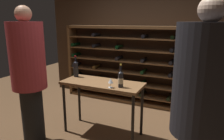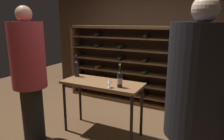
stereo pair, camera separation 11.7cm
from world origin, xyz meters
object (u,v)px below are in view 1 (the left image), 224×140
at_px(wine_rack, 131,66).
at_px(wine_glass_stemmed_right, 111,81).
at_px(wine_bottle_amber_reserve, 76,69).
at_px(wine_bottle_gold_foil, 121,79).
at_px(person_guest_khaki, 29,72).
at_px(tasting_table, 102,89).
at_px(person_guest_plum_blouse, 201,107).

xyz_separation_m(wine_rack, wine_glass_stemmed_right, (0.29, -1.68, 0.13)).
distance_m(wine_bottle_amber_reserve, wine_bottle_gold_foil, 0.94).
distance_m(wine_bottle_gold_foil, wine_glass_stemmed_right, 0.15).
height_order(person_guest_khaki, wine_bottle_amber_reserve, person_guest_khaki).
bearing_deg(wine_rack, wine_glass_stemmed_right, -80.09).
bearing_deg(wine_bottle_amber_reserve, wine_rack, 69.83).
relative_size(wine_rack, person_guest_khaki, 1.57).
height_order(tasting_table, wine_glass_stemmed_right, wine_glass_stemmed_right).
bearing_deg(tasting_table, wine_glass_stemmed_right, -38.98).
distance_m(wine_rack, tasting_table, 1.49).
xyz_separation_m(wine_rack, person_guest_khaki, (-0.77, -2.15, 0.27)).
xyz_separation_m(tasting_table, wine_bottle_amber_reserve, (-0.56, 0.11, 0.24)).
relative_size(wine_bottle_gold_foil, wine_glass_stemmed_right, 2.48).
xyz_separation_m(person_guest_plum_blouse, wine_bottle_gold_foil, (-1.09, 0.85, -0.10)).
bearing_deg(person_guest_plum_blouse, wine_glass_stemmed_right, -135.53).
distance_m(wine_rack, person_guest_plum_blouse, 2.88).
height_order(wine_bottle_amber_reserve, wine_bottle_gold_foil, wine_bottle_amber_reserve).
xyz_separation_m(tasting_table, person_guest_plum_blouse, (1.45, -0.96, 0.33)).
relative_size(tasting_table, wine_bottle_gold_foil, 3.75).
bearing_deg(wine_rack, wine_bottle_amber_reserve, -110.17).
relative_size(person_guest_khaki, wine_bottle_gold_foil, 5.88).
bearing_deg(wine_rack, tasting_table, -87.82).
bearing_deg(wine_bottle_gold_foil, person_guest_plum_blouse, -37.89).
height_order(wine_bottle_amber_reserve, wine_glass_stemmed_right, wine_bottle_amber_reserve).
distance_m(wine_rack, wine_bottle_gold_foil, 1.65).
bearing_deg(person_guest_plum_blouse, wine_rack, -161.55).
relative_size(person_guest_plum_blouse, wine_bottle_amber_reserve, 5.44).
distance_m(tasting_table, wine_bottle_amber_reserve, 0.62).
bearing_deg(person_guest_plum_blouse, wine_bottle_amber_reserve, -131.14).
relative_size(tasting_table, person_guest_khaki, 0.64).
height_order(wine_bottle_gold_foil, wine_glass_stemmed_right, wine_bottle_gold_foil).
bearing_deg(wine_bottle_amber_reserve, wine_glass_stemmed_right, -20.55).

